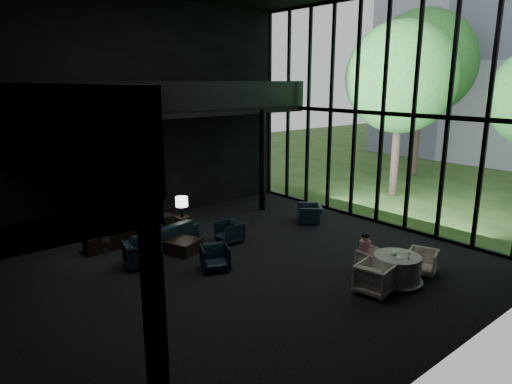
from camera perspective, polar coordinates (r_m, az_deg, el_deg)
floor at (r=12.85m, az=-3.88°, el=-9.78°), size 14.00×12.00×0.02m
wall_back at (r=17.05m, az=-16.27°, el=9.45°), size 14.00×0.04×8.00m
wall_front at (r=7.84m, az=22.56°, el=4.40°), size 14.00×0.04×8.00m
curtain_wall at (r=16.86m, az=15.59°, el=9.45°), size 0.20×12.00×8.00m
mezzanine_back at (r=16.60m, az=-11.65°, el=9.61°), size 12.00×2.00×0.25m
railing_left at (r=9.75m, az=-29.11°, el=8.94°), size 0.06×12.00×1.00m
railing_back at (r=15.69m, az=-9.97°, el=11.66°), size 12.00×0.06×1.00m
column_ne at (r=18.17m, az=0.79°, el=3.88°), size 0.24×0.24×4.00m
tree_near at (r=21.30m, az=17.67°, el=13.46°), size 4.80×4.80×7.65m
tree_far at (r=26.62m, az=20.08°, el=14.85°), size 5.60×5.60×8.80m
console at (r=15.38m, az=-14.23°, el=-4.71°), size 2.27×0.52×0.72m
bronze_urn at (r=15.08m, az=-14.33°, el=-1.56°), size 0.66×0.66×1.24m
side_table_left at (r=14.80m, az=-19.72°, el=-6.27°), size 0.47×0.47×0.52m
table_lamp_left at (r=14.63m, az=-20.05°, el=-3.38°), size 0.42×0.42×0.71m
side_table_right at (r=16.16m, az=-9.18°, el=-3.92°), size 0.48×0.48×0.52m
table_lamp_right at (r=15.94m, az=-9.27°, el=-1.30°), size 0.42×0.42×0.70m
sofa at (r=15.02m, az=-11.22°, el=-4.58°), size 2.47×1.23×0.93m
lounge_armchair_west at (r=13.34m, az=-14.38°, el=-7.34°), size 0.95×0.98×0.84m
lounge_armchair_east at (r=14.85m, az=-3.34°, el=-4.95°), size 0.71×0.75×0.73m
lounge_armchair_south at (r=12.80m, az=-5.15°, el=-8.06°), size 0.96×0.93×0.76m
window_armchair at (r=17.02m, az=6.76°, el=-2.43°), size 1.06×1.08×0.80m
coffee_table at (r=14.22m, az=-9.09°, el=-6.70°), size 1.15×1.15×0.39m
dining_table at (r=12.53m, az=17.15°, el=-9.41°), size 1.36×1.36×0.75m
dining_chair_north at (r=13.04m, az=14.29°, el=-8.37°), size 0.66×0.62×0.62m
dining_chair_east at (r=13.30m, az=20.09°, el=-8.11°), size 0.85×0.88×0.72m
dining_chair_west at (r=11.77m, az=14.65°, el=-10.07°), size 0.99×1.04×0.92m
child at (r=12.85m, az=13.50°, el=-6.42°), size 0.31×0.31×0.66m
plate_a at (r=12.26m, az=17.42°, el=-7.79°), size 0.32×0.32×0.02m
plate_b at (r=12.65m, az=16.97°, el=-7.08°), size 0.22×0.22×0.01m
saucer at (r=12.62m, az=18.17°, el=-7.23°), size 0.17×0.17×0.01m
coffee_cup at (r=12.54m, az=18.57°, el=-7.21°), size 0.09×0.09×0.06m
cereal_bowl at (r=12.35m, az=16.86°, el=-7.40°), size 0.17×0.17×0.09m
cream_pot at (r=12.22m, az=18.52°, el=-7.81°), size 0.06×0.06×0.07m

